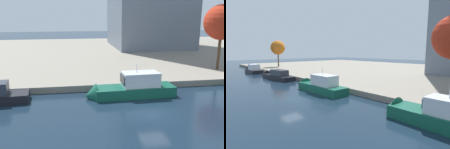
{
  "view_description": "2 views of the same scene",
  "coord_description": "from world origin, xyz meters",
  "views": [
    {
      "loc": [
        -7.21,
        -19.8,
        8.66
      ],
      "look_at": [
        -3.06,
        4.84,
        2.56
      ],
      "focal_mm": 39.92,
      "sensor_mm": 36.0,
      "label": 1
    },
    {
      "loc": [
        20.38,
        -10.06,
        5.99
      ],
      "look_at": [
        0.08,
        7.79,
        2.43
      ],
      "focal_mm": 28.58,
      "sensor_mm": 36.0,
      "label": 2
    }
  ],
  "objects": [
    {
      "name": "motor_yacht_2",
      "position": [
        -1.09,
        5.11,
        0.73
      ],
      "size": [
        9.7,
        2.92,
        4.44
      ],
      "rotation": [
        0.0,
        0.0,
        3.17
      ],
      "color": "#14513D",
      "rests_on": "ground_plane"
    },
    {
      "name": "mooring_bollard_2",
      "position": [
        -0.85,
        7.91,
        1.12
      ],
      "size": [
        0.28,
        0.28,
        0.7
      ],
      "color": "#2D2D33",
      "rests_on": "dock_promenade"
    },
    {
      "name": "ground_plane",
      "position": [
        0.0,
        0.0,
        0.0
      ],
      "size": [
        220.0,
        220.0,
        0.0
      ],
      "primitive_type": "plane",
      "color": "#142333"
    },
    {
      "name": "dock_promenade",
      "position": [
        0.0,
        34.95,
        0.37
      ],
      "size": [
        120.0,
        55.0,
        0.75
      ],
      "primitive_type": "cube",
      "color": "gray",
      "rests_on": "ground_plane"
    }
  ]
}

